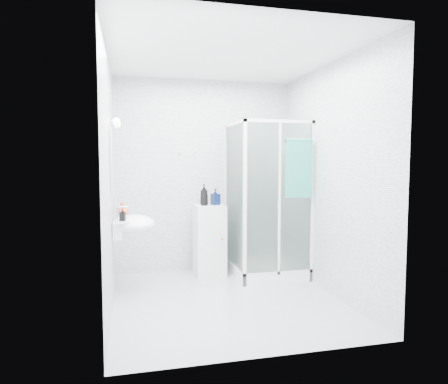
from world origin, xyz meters
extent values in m
cube|color=silver|center=(0.00, 0.00, 1.30)|extent=(2.40, 2.60, 2.60)
cube|color=#B7B9BD|center=(0.00, 0.00, 0.00)|extent=(2.40, 2.60, 0.01)
cube|color=white|center=(0.00, 0.00, 2.60)|extent=(2.40, 2.60, 0.01)
cube|color=white|center=(0.75, 0.85, 0.06)|extent=(0.90, 0.90, 0.12)
cube|color=white|center=(0.32, 0.85, 1.98)|extent=(0.04, 0.90, 0.04)
cube|color=white|center=(0.75, 0.42, 1.98)|extent=(0.90, 0.04, 0.04)
cube|color=white|center=(0.32, 0.42, 1.00)|extent=(0.04, 0.04, 2.00)
cube|color=white|center=(0.31, 0.85, 1.04)|extent=(0.02, 0.82, 1.84)
cube|color=white|center=(0.75, 0.41, 1.04)|extent=(0.82, 0.02, 1.84)
cube|color=white|center=(0.75, 0.42, 1.04)|extent=(0.03, 0.04, 1.84)
cylinder|color=silver|center=(0.75, 1.24, 1.35)|extent=(0.02, 0.02, 1.00)
cylinder|color=silver|center=(0.75, 1.21, 1.82)|extent=(0.09, 0.05, 0.09)
cylinder|color=silver|center=(0.80, 1.27, 1.05)|extent=(0.12, 0.04, 0.12)
cylinder|color=silver|center=(1.03, 0.38, 1.78)|extent=(0.03, 0.05, 0.03)
cube|color=white|center=(-1.14, 0.45, 0.75)|extent=(0.10, 0.40, 0.18)
ellipsoid|color=white|center=(-0.96, 0.45, 0.80)|extent=(0.46, 0.56, 0.20)
cube|color=white|center=(-1.08, 0.45, 0.85)|extent=(0.16, 0.50, 0.02)
cylinder|color=silver|center=(-1.14, 0.45, 0.93)|extent=(0.04, 0.04, 0.16)
cylinder|color=silver|center=(-1.09, 0.45, 0.99)|extent=(0.12, 0.02, 0.02)
cube|color=white|center=(-1.19, 0.45, 1.50)|extent=(0.02, 0.60, 0.70)
cylinder|color=silver|center=(-1.17, 0.29, 1.92)|extent=(0.05, 0.04, 0.04)
sphere|color=white|center=(-1.13, 0.29, 1.92)|extent=(0.08, 0.08, 0.08)
cylinder|color=silver|center=(-1.17, 0.61, 1.92)|extent=(0.05, 0.04, 0.04)
sphere|color=white|center=(-1.13, 0.61, 1.92)|extent=(0.08, 0.08, 0.08)
cylinder|color=silver|center=(-0.35, 1.27, 1.62)|extent=(0.02, 0.04, 0.02)
sphere|color=silver|center=(-0.35, 1.25, 1.62)|extent=(0.03, 0.03, 0.03)
cylinder|color=silver|center=(-0.15, 1.27, 1.62)|extent=(0.02, 0.04, 0.02)
sphere|color=silver|center=(-0.15, 1.25, 1.62)|extent=(0.03, 0.03, 0.03)
cube|color=white|center=(0.01, 1.01, 0.47)|extent=(0.39, 0.39, 0.93)
cube|color=white|center=(0.01, 0.82, 0.47)|extent=(0.35, 0.02, 0.79)
sphere|color=#CA621C|center=(0.13, 0.81, 0.51)|extent=(0.03, 0.03, 0.03)
cube|color=#268F77|center=(0.98, 0.36, 1.41)|extent=(0.33, 0.04, 0.69)
cylinder|color=#268F77|center=(0.98, 0.36, 1.75)|extent=(0.33, 0.05, 0.05)
imported|color=black|center=(-0.07, 0.97, 1.07)|extent=(0.13, 0.13, 0.28)
imported|color=#0A183F|center=(0.09, 1.01, 1.04)|extent=(0.13, 0.13, 0.22)
imported|color=#EE441C|center=(-1.09, 0.56, 0.95)|extent=(0.16, 0.16, 0.18)
imported|color=black|center=(-1.08, 0.29, 0.93)|extent=(0.08, 0.08, 0.14)
camera|label=1|loc=(-1.01, -4.09, 1.49)|focal=32.00mm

